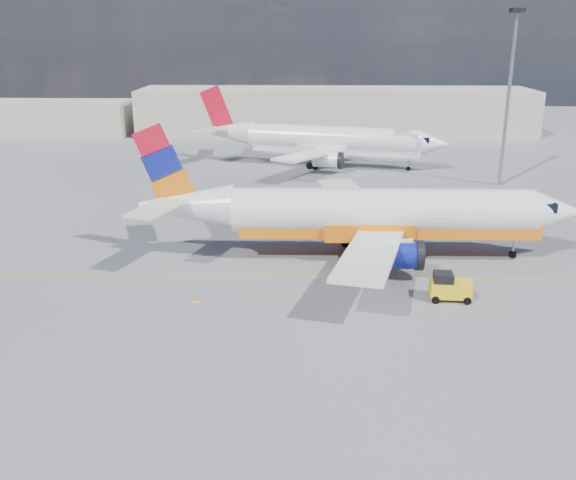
{
  "coord_description": "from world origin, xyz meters",
  "views": [
    {
      "loc": [
        -0.5,
        -42.75,
        17.98
      ],
      "look_at": [
        -1.62,
        1.38,
        3.5
      ],
      "focal_mm": 40.0,
      "sensor_mm": 36.0,
      "label": 1
    }
  ],
  "objects_px": {
    "second_jet": "(324,141)",
    "traffic_cone": "(196,298)",
    "main_jet": "(367,214)",
    "gse_tug": "(449,287)"
  },
  "relations": [
    {
      "from": "main_jet",
      "to": "second_jet",
      "type": "xyz_separation_m",
      "value": [
        -2.44,
        37.54,
        -0.16
      ]
    },
    {
      "from": "main_jet",
      "to": "second_jet",
      "type": "height_order",
      "value": "main_jet"
    },
    {
      "from": "gse_tug",
      "to": "traffic_cone",
      "type": "distance_m",
      "value": 17.61
    },
    {
      "from": "traffic_cone",
      "to": "gse_tug",
      "type": "bearing_deg",
      "value": 2.64
    },
    {
      "from": "second_jet",
      "to": "traffic_cone",
      "type": "height_order",
      "value": "second_jet"
    },
    {
      "from": "traffic_cone",
      "to": "second_jet",
      "type": "bearing_deg",
      "value": 77.86
    },
    {
      "from": "main_jet",
      "to": "second_jet",
      "type": "relative_size",
      "value": 1.04
    },
    {
      "from": "second_jet",
      "to": "traffic_cone",
      "type": "relative_size",
      "value": 59.51
    },
    {
      "from": "second_jet",
      "to": "gse_tug",
      "type": "height_order",
      "value": "second_jet"
    },
    {
      "from": "second_jet",
      "to": "traffic_cone",
      "type": "bearing_deg",
      "value": -87.5
    }
  ]
}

